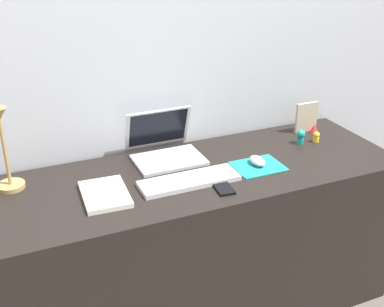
# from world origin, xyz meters

# --- Properties ---
(ground_plane) EXTENTS (6.00, 6.00, 0.00)m
(ground_plane) POSITION_xyz_m (0.00, 0.00, 0.00)
(ground_plane) COLOR #59514C
(back_wall) EXTENTS (2.97, 0.05, 1.56)m
(back_wall) POSITION_xyz_m (0.00, 0.34, 0.78)
(back_wall) COLOR #B2B7C1
(back_wall) RESTS_ON ground_plane
(desk) EXTENTS (1.77, 0.60, 0.74)m
(desk) POSITION_xyz_m (0.00, 0.00, 0.37)
(desk) COLOR black
(desk) RESTS_ON ground_plane
(laptop) EXTENTS (0.30, 0.28, 0.21)m
(laptop) POSITION_xyz_m (-0.08, 0.20, 0.79)
(laptop) COLOR silver
(laptop) RESTS_ON desk
(keyboard) EXTENTS (0.41, 0.13, 0.02)m
(keyboard) POSITION_xyz_m (-0.08, -0.08, 0.75)
(keyboard) COLOR silver
(keyboard) RESTS_ON desk
(mousepad) EXTENTS (0.21, 0.17, 0.00)m
(mousepad) POSITION_xyz_m (0.25, -0.06, 0.74)
(mousepad) COLOR teal
(mousepad) RESTS_ON desk
(mouse) EXTENTS (0.06, 0.10, 0.03)m
(mouse) POSITION_xyz_m (0.26, -0.05, 0.76)
(mouse) COLOR silver
(mouse) RESTS_ON mousepad
(cell_phone) EXTENTS (0.08, 0.13, 0.01)m
(cell_phone) POSITION_xyz_m (0.03, -0.17, 0.74)
(cell_phone) COLOR black
(cell_phone) RESTS_ON desk
(desk_lamp) EXTENTS (0.11, 0.14, 0.35)m
(desk_lamp) POSITION_xyz_m (-0.74, 0.15, 0.91)
(desk_lamp) COLOR #A5844C
(desk_lamp) RESTS_ON desk
(notebook_pad) EXTENTS (0.18, 0.25, 0.02)m
(notebook_pad) POSITION_xyz_m (-0.42, -0.05, 0.75)
(notebook_pad) COLOR silver
(notebook_pad) RESTS_ON desk
(picture_frame) EXTENTS (0.12, 0.02, 0.15)m
(picture_frame) POSITION_xyz_m (0.67, 0.19, 0.81)
(picture_frame) COLOR #B2A58C
(picture_frame) RESTS_ON desk
(toy_figurine_yellow) EXTENTS (0.03, 0.03, 0.05)m
(toy_figurine_yellow) POSITION_xyz_m (0.64, 0.06, 0.77)
(toy_figurine_yellow) COLOR yellow
(toy_figurine_yellow) RESTS_ON desk
(toy_figurine_red) EXTENTS (0.04, 0.04, 0.05)m
(toy_figurine_red) POSITION_xyz_m (0.70, 0.16, 0.76)
(toy_figurine_red) COLOR red
(toy_figurine_red) RESTS_ON desk
(toy_figurine_teal) EXTENTS (0.04, 0.04, 0.07)m
(toy_figurine_teal) POSITION_xyz_m (0.56, 0.07, 0.78)
(toy_figurine_teal) COLOR teal
(toy_figurine_teal) RESTS_ON desk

